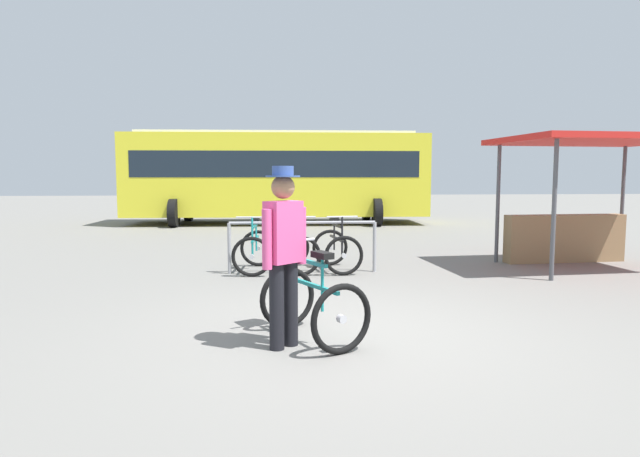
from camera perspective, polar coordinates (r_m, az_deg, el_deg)
The scene contains 9 objects.
ground_plane at distance 5.74m, azimuth 2.68°, elevation -10.94°, with size 80.00×80.00×0.00m, color slate.
bike_rack_rail at distance 9.05m, azimuth -1.85°, elevation -0.71°, with size 2.51×0.08×0.88m.
racked_bike_teal at distance 9.26m, azimuth -6.88°, elevation -2.29°, with size 0.75×1.15×0.97m.
racked_bike_orange at distance 9.25m, azimuth -2.54°, elevation -2.25°, with size 0.79×1.17×0.97m.
racked_bike_black at distance 9.30m, azimuth 1.77°, elevation -2.21°, with size 0.78×1.16×0.97m.
featured_bicycle at distance 5.45m, azimuth -1.30°, elevation -7.00°, with size 1.08×1.26×0.97m.
person_with_featured_bike at distance 5.07m, azimuth -3.88°, elevation -2.19°, with size 0.42×0.39×1.72m.
bus_distant at distance 18.49m, azimuth -4.57°, elevation 5.94°, with size 10.07×3.59×3.08m.
market_stall at distance 10.82m, azimuth 25.88°, elevation 3.79°, with size 3.26×2.52×2.30m.
Camera 1 is at (-0.74, -5.45, 1.64)m, focal length 30.21 mm.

